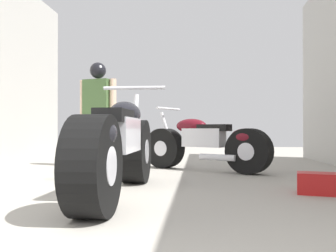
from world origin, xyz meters
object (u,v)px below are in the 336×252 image
mechanic_in_blue (98,104)px  red_toolbox (317,183)px  motorcycle_maroon_cruiser (118,147)px  motorcycle_black_naked (206,144)px

mechanic_in_blue → red_toolbox: (2.65, -2.17, -0.89)m
motorcycle_maroon_cruiser → motorcycle_black_naked: size_ratio=1.25×
motorcycle_black_naked → red_toolbox: 2.03m
motorcycle_maroon_cruiser → motorcycle_black_naked: (0.80, 2.05, -0.06)m
motorcycle_maroon_cruiser → mechanic_in_blue: mechanic_in_blue is taller
motorcycle_maroon_cruiser → mechanic_in_blue: 2.66m
motorcycle_maroon_cruiser → red_toolbox: 1.83m
motorcycle_maroon_cruiser → red_toolbox: bearing=9.2°
motorcycle_maroon_cruiser → red_toolbox: (1.77, 0.29, -0.34)m
red_toolbox → mechanic_in_blue: bearing=140.8°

